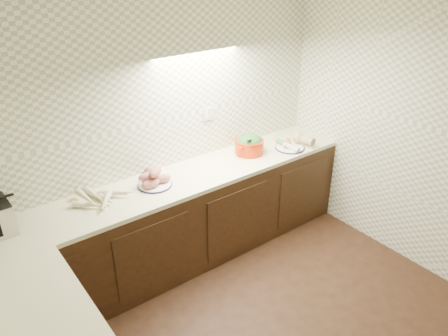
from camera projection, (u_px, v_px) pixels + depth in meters
room at (309, 169)px, 2.53m from camera, size 3.60×3.60×2.60m
counter at (161, 304)px, 3.18m from camera, size 3.60×3.60×0.90m
parsnip_pile at (102, 201)px, 3.53m from camera, size 0.43×0.41×0.09m
sweet_potato_plate at (154, 179)px, 3.80m from camera, size 0.31×0.30×0.18m
onion_bowl at (150, 175)px, 3.91m from camera, size 0.16×0.16×0.13m
dutch_oven at (249, 144)px, 4.38m from camera, size 0.36×0.36×0.20m
veg_plate at (294, 142)px, 4.55m from camera, size 0.36×0.32×0.14m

